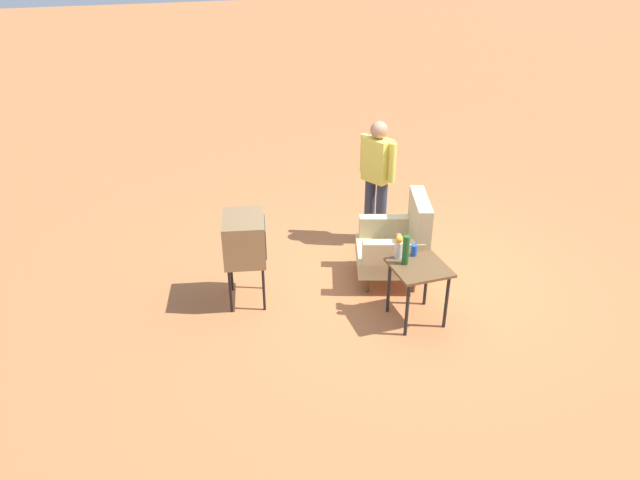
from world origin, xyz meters
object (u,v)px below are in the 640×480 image
Objects in this scene: armchair at (399,243)px; side_table at (419,274)px; soda_can_blue at (414,250)px; person_standing at (377,175)px; tv_on_stand at (245,239)px; bottle_wine_green at (406,250)px; flower_vase at (399,245)px.

armchair reaches higher than side_table.
person_standing is at bearing 171.17° from soda_can_blue.
armchair is 1.12m from person_standing.
tv_on_stand is at bearing -112.96° from soda_can_blue.
tv_on_stand is 1.72m from bottle_wine_green.
bottle_wine_green is (1.72, -0.41, -0.12)m from person_standing.
bottle_wine_green reaches higher than soda_can_blue.
armchair reaches higher than soda_can_blue.
flower_vase is at bearing -26.82° from armchair.
tv_on_stand is 2.12m from person_standing.
flower_vase is (-0.01, -0.18, 0.09)m from soda_can_blue.
person_standing reaches higher than flower_vase.
flower_vase is (0.69, 1.49, 0.02)m from tv_on_stand.
armchair is 1.61× the size of side_table.
bottle_wine_green is at bearing -21.07° from armchair.
side_table is at bearing -10.57° from armchair.
soda_can_blue is at bearing 128.01° from bottle_wine_green.
tv_on_stand is 0.63× the size of person_standing.
side_table is 0.30m from bottle_wine_green.
person_standing is at bearing 164.96° from flower_vase.
soda_can_blue is (1.59, -0.25, -0.22)m from person_standing.
armchair is 0.82m from bottle_wine_green.
flower_vase reaches higher than soda_can_blue.
side_table is 2.06× the size of bottle_wine_green.
side_table is 2.49× the size of flower_vase.
soda_can_blue is (0.57, -0.11, 0.22)m from armchair.
armchair is 3.31× the size of bottle_wine_green.
person_standing is at bearing 170.94° from side_table.
person_standing is 13.44× the size of soda_can_blue.
bottle_wine_green is at bearing 60.96° from tv_on_stand.
side_table is at bearing -10.67° from soda_can_blue.
armchair is 4.00× the size of flower_vase.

